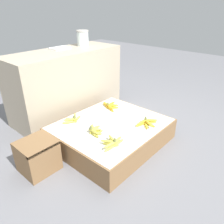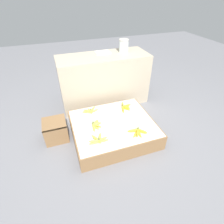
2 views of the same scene
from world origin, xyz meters
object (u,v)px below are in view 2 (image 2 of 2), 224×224
banana_bunch_front_midleft (138,132)px  foam_tray_white (103,52)px  wooden_crate (56,130)px  banana_bunch_middle_left (95,125)px  banana_bunch_front_left (98,140)px  glass_jar (124,46)px  banana_bunch_back_midleft (124,107)px  banana_bunch_back_left (90,111)px

banana_bunch_front_midleft → foam_tray_white: foam_tray_white is taller
wooden_crate → banana_bunch_middle_left: (0.48, -0.19, 0.11)m
banana_bunch_front_left → glass_jar: bearing=57.1°
banana_bunch_middle_left → glass_jar: bearing=51.6°
wooden_crate → banana_bunch_back_midleft: size_ratio=1.15×
banana_bunch_back_midleft → foam_tray_white: bearing=97.4°
wooden_crate → banana_bunch_front_left: (0.45, -0.44, 0.11)m
banana_bunch_middle_left → banana_bunch_back_left: (0.01, 0.32, -0.00)m
banana_bunch_front_left → banana_bunch_front_midleft: 0.48m
banana_bunch_back_left → foam_tray_white: bearing=58.9°
banana_bunch_middle_left → banana_bunch_front_left: bearing=-97.3°
foam_tray_white → banana_bunch_back_left: bearing=-121.1°
banana_bunch_front_midleft → banana_bunch_back_left: 0.74m
wooden_crate → banana_bunch_middle_left: bearing=-21.3°
foam_tray_white → glass_jar: bearing=-9.3°
banana_bunch_back_midleft → banana_bunch_middle_left: bearing=-153.2°
banana_bunch_front_midleft → banana_bunch_back_left: (-0.43, 0.60, 0.00)m
banana_bunch_front_left → banana_bunch_middle_left: size_ratio=1.25×
foam_tray_white → banana_bunch_front_midleft: bearing=-87.9°
banana_bunch_front_left → foam_tray_white: bearing=70.4°
banana_bunch_back_left → banana_bunch_back_midleft: size_ratio=0.97×
banana_bunch_back_midleft → foam_tray_white: foam_tray_white is taller
banana_bunch_back_midleft → glass_jar: 0.96m
banana_bunch_back_left → banana_bunch_back_midleft: (0.48, -0.07, 0.00)m
banana_bunch_front_midleft → banana_bunch_middle_left: 0.53m
banana_bunch_middle_left → banana_bunch_back_left: 0.32m
wooden_crate → banana_bunch_back_midleft: bearing=3.6°
banana_bunch_front_midleft → glass_jar: 1.38m
banana_bunch_front_midleft → glass_jar: bearing=76.9°
banana_bunch_back_midleft → foam_tray_white: 0.92m
banana_bunch_middle_left → wooden_crate: bearing=158.7°
banana_bunch_front_midleft → banana_bunch_back_left: bearing=126.1°
banana_bunch_front_midleft → glass_jar: (0.28, 1.19, 0.65)m
banana_bunch_front_left → glass_jar: glass_jar is taller
banana_bunch_front_midleft → banana_bunch_middle_left: banana_bunch_middle_left is taller
wooden_crate → glass_jar: glass_jar is taller
banana_bunch_front_left → banana_bunch_back_left: (0.04, 0.57, -0.00)m
banana_bunch_back_left → foam_tray_white: foam_tray_white is taller
banana_bunch_front_midleft → banana_bunch_back_left: size_ratio=0.90×
banana_bunch_front_left → banana_bunch_back_left: bearing=85.5°
banana_bunch_front_left → glass_jar: 1.53m
banana_bunch_front_left → banana_bunch_middle_left: (0.03, 0.26, -0.00)m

